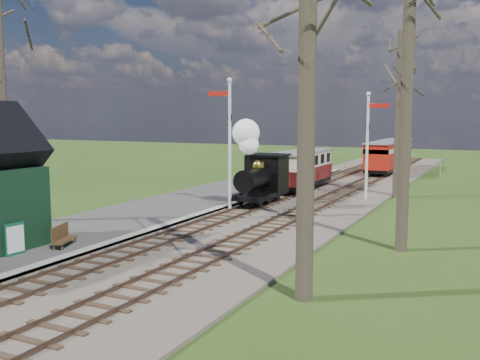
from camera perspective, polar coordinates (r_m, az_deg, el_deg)
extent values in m
ellipsoid|color=#385B23|center=(77.47, -2.11, -7.54)|extent=(57.60, 36.00, 16.20)
ellipsoid|color=#385B23|center=(81.02, 12.13, -8.24)|extent=(64.00, 40.00, 18.00)
cube|color=brown|center=(29.88, 7.64, -1.72)|extent=(8.00, 60.00, 0.10)
cube|color=brown|center=(30.48, 4.43, -1.34)|extent=(0.07, 60.00, 0.12)
cube|color=brown|center=(30.13, 6.20, -1.46)|extent=(0.07, 60.00, 0.12)
cube|color=#38281C|center=(30.30, 5.31, -1.49)|extent=(1.60, 60.00, 0.09)
cube|color=brown|center=(29.62, 9.11, -1.65)|extent=(0.07, 60.00, 0.12)
cube|color=brown|center=(29.35, 10.97, -1.77)|extent=(0.07, 60.00, 0.12)
cube|color=#38281C|center=(29.49, 10.04, -1.79)|extent=(1.60, 60.00, 0.09)
cube|color=#474442|center=(24.92, -8.95, -3.34)|extent=(5.00, 44.00, 0.20)
cube|color=#B2AD9E|center=(23.69, -4.39, -3.79)|extent=(0.40, 44.00, 0.21)
cylinder|color=silver|center=(24.83, -1.10, 3.45)|extent=(0.14, 0.14, 6.00)
sphere|color=silver|center=(24.84, -1.12, 10.61)|extent=(0.24, 0.24, 0.24)
cube|color=#B7140F|center=(25.07, -2.25, 9.19)|extent=(1.10, 0.08, 0.22)
cube|color=black|center=(24.79, -1.11, 6.68)|extent=(0.18, 0.06, 0.30)
cylinder|color=silver|center=(28.79, 13.40, 3.23)|extent=(0.14, 0.14, 5.50)
sphere|color=silver|center=(28.76, 13.56, 8.91)|extent=(0.24, 0.24, 0.24)
cube|color=#B7140F|center=(28.63, 14.61, 7.69)|extent=(1.10, 0.08, 0.22)
cube|color=black|center=(28.74, 13.46, 5.52)|extent=(0.18, 0.06, 0.30)
cylinder|color=#382D23|center=(23.45, -24.17, 8.77)|extent=(0.41, 0.41, 11.00)
cylinder|color=#382D23|center=(12.82, 7.20, 13.65)|extent=(0.42, 0.42, 12.00)
cylinder|color=#382D23|center=(18.26, 17.32, 8.20)|extent=(0.40, 0.40, 10.00)
cylinder|color=#382D23|center=(30.46, 16.55, 6.62)|extent=(0.39, 0.39, 9.00)
cube|color=slate|center=(43.44, 12.32, 1.77)|extent=(12.60, 0.02, 0.01)
cube|color=slate|center=(43.47, 12.31, 1.38)|extent=(12.60, 0.02, 0.02)
cylinder|color=slate|center=(43.47, 12.31, 1.44)|extent=(0.08, 0.08, 1.00)
cube|color=black|center=(26.44, 2.11, -1.54)|extent=(1.57, 3.68, 0.23)
cylinder|color=black|center=(25.84, 1.62, 0.11)|extent=(1.01, 2.40, 1.01)
cube|color=black|center=(27.33, 3.07, 0.67)|extent=(1.66, 1.47, 1.84)
cylinder|color=black|center=(24.92, 0.74, 1.79)|extent=(0.26, 0.26, 0.74)
sphere|color=gold|center=(26.02, 1.88, 1.59)|extent=(0.48, 0.48, 0.48)
sphere|color=white|center=(24.82, 0.96, 3.79)|extent=(0.92, 0.92, 0.92)
sphere|color=white|center=(24.96, 0.63, 5.08)|extent=(1.29, 1.29, 1.29)
cylinder|color=black|center=(25.68, 0.08, -2.06)|extent=(0.09, 0.59, 0.59)
cylinder|color=black|center=(25.26, 2.12, -2.21)|extent=(0.09, 0.59, 0.59)
cube|color=black|center=(31.98, 6.51, -0.29)|extent=(1.75, 6.45, 0.28)
cube|color=#591414|center=(31.91, 6.53, 0.69)|extent=(1.84, 6.45, 0.83)
cube|color=beige|center=(31.84, 6.55, 2.18)|extent=(1.84, 6.45, 0.83)
cube|color=slate|center=(31.80, 6.56, 3.00)|extent=(1.93, 6.63, 0.11)
cube|color=black|center=(41.46, 14.87, 1.15)|extent=(1.74, 4.57, 0.27)
cube|color=#A4190D|center=(41.41, 14.90, 1.90)|extent=(1.83, 4.57, 0.82)
cube|color=beige|center=(41.35, 14.93, 3.04)|extent=(1.83, 4.57, 0.82)
cube|color=slate|center=(41.33, 14.95, 3.67)|extent=(1.92, 4.75, 0.11)
cube|color=black|center=(46.84, 16.21, 1.73)|extent=(1.74, 4.57, 0.27)
cube|color=#A4190D|center=(46.80, 16.23, 2.40)|extent=(1.83, 4.57, 0.82)
cube|color=beige|center=(46.75, 16.27, 3.41)|extent=(1.83, 4.57, 0.82)
cube|color=slate|center=(46.73, 16.29, 3.96)|extent=(1.92, 4.75, 0.11)
cube|color=#0F4933|center=(17.94, -22.92, -5.82)|extent=(0.13, 0.69, 1.01)
cube|color=silver|center=(17.90, -22.82, -5.85)|extent=(0.07, 0.59, 0.82)
cube|color=#49321A|center=(18.63, -18.18, -6.11)|extent=(0.77, 1.29, 0.05)
cube|color=#49321A|center=(18.64, -18.66, -5.36)|extent=(0.48, 1.18, 0.53)
cube|color=#49321A|center=(18.20, -19.04, -6.82)|extent=(0.05, 0.05, 0.18)
cube|color=#49321A|center=(19.12, -17.33, -6.10)|extent=(0.05, 0.05, 0.18)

